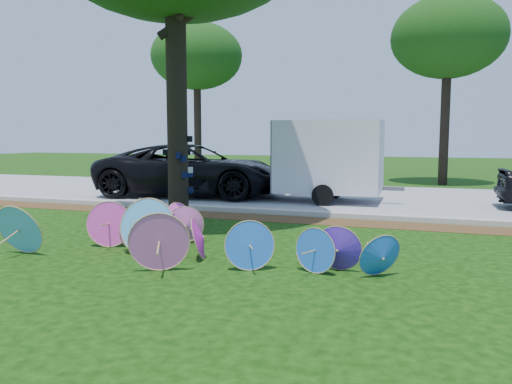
# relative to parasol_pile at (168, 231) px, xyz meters

# --- Properties ---
(ground) EXTENTS (90.00, 90.00, 0.00)m
(ground) POSITION_rel_parasol_pile_xyz_m (0.47, -0.49, -0.39)
(ground) COLOR black
(ground) RESTS_ON ground
(mulch_strip) EXTENTS (90.00, 1.00, 0.01)m
(mulch_strip) POSITION_rel_parasol_pile_xyz_m (0.47, 4.01, -0.38)
(mulch_strip) COLOR #472D16
(mulch_strip) RESTS_ON ground
(curb) EXTENTS (90.00, 0.30, 0.12)m
(curb) POSITION_rel_parasol_pile_xyz_m (0.47, 4.71, -0.33)
(curb) COLOR #B7B5AD
(curb) RESTS_ON ground
(street) EXTENTS (90.00, 8.00, 0.01)m
(street) POSITION_rel_parasol_pile_xyz_m (0.47, 8.86, -0.38)
(street) COLOR gray
(street) RESTS_ON ground
(parasol_pile) EXTENTS (6.40, 2.94, 0.95)m
(parasol_pile) POSITION_rel_parasol_pile_xyz_m (0.00, 0.00, 0.00)
(parasol_pile) COLOR #582AB0
(parasol_pile) RESTS_ON ground
(black_van) EXTENTS (6.36, 3.57, 1.68)m
(black_van) POSITION_rel_parasol_pile_xyz_m (-3.33, 7.48, 0.45)
(black_van) COLOR black
(black_van) RESTS_ON ground
(cargo_trailer) EXTENTS (2.99, 1.92, 2.67)m
(cargo_trailer) POSITION_rel_parasol_pile_xyz_m (1.15, 7.49, 0.95)
(cargo_trailer) COLOR silver
(cargo_trailer) RESTS_ON ground
(bg_trees) EXTENTS (25.23, 5.68, 7.40)m
(bg_trees) POSITION_rel_parasol_pile_xyz_m (3.82, 14.53, 5.38)
(bg_trees) COLOR black
(bg_trees) RESTS_ON ground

